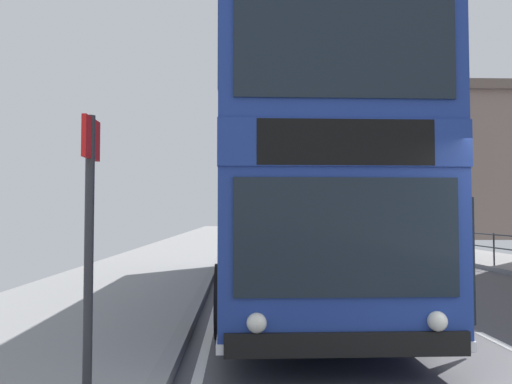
{
  "coord_description": "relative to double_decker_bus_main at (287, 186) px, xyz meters",
  "views": [
    {
      "loc": [
        -3.51,
        -4.01,
        1.72
      ],
      "look_at": [
        -3.23,
        4.84,
        2.12
      ],
      "focal_mm": 36.49,
      "sensor_mm": 36.0,
      "label": 1
    }
  ],
  "objects": [
    {
      "name": "double_decker_bus_main",
      "position": [
        0.0,
        0.0,
        0.0
      ],
      "size": [
        3.39,
        11.63,
        4.47
      ],
      "color": "navy",
      "rests_on": "ground"
    },
    {
      "name": "background_bus_far_lane",
      "position": [
        5.56,
        17.01,
        -0.63
      ],
      "size": [
        2.76,
        10.24,
        3.13
      ],
      "color": "navy",
      "rests_on": "ground"
    },
    {
      "name": "bus_stop_sign_near",
      "position": [
        -2.3,
        -6.32,
        -0.68
      ],
      "size": [
        0.08,
        0.44,
        2.45
      ],
      "color": "#2D2D33",
      "rests_on": "ground"
    },
    {
      "name": "bare_tree_far_00",
      "position": [
        8.69,
        31.01,
        1.32
      ],
      "size": [
        2.65,
        2.51,
        7.6
      ],
      "color": "brown",
      "rests_on": "ground"
    },
    {
      "name": "background_building_01",
      "position": [
        16.33,
        33.08,
        3.28
      ],
      "size": [
        9.8,
        17.82,
        11.19
      ],
      "color": "slate",
      "rests_on": "ground"
    }
  ]
}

